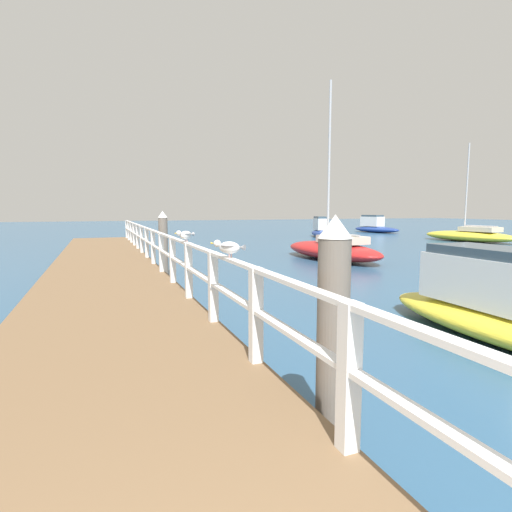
% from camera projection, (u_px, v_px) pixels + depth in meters
% --- Properties ---
extents(pier_deck, '(2.87, 24.79, 0.52)m').
position_uv_depth(pier_deck, '(105.00, 275.00, 11.40)').
color(pier_deck, brown).
rests_on(pier_deck, ground_plane).
extents(pier_railing, '(0.12, 23.31, 0.99)m').
position_uv_depth(pier_railing, '(153.00, 243.00, 11.79)').
color(pier_railing, white).
rests_on(pier_railing, pier_deck).
extents(dock_piling_near, '(0.29, 0.29, 2.05)m').
position_uv_depth(dock_piling_near, '(333.00, 333.00, 3.48)').
color(dock_piling_near, '#6B6056').
rests_on(dock_piling_near, ground_plane).
extents(dock_piling_far, '(0.29, 0.29, 2.05)m').
position_uv_depth(dock_piling_far, '(163.00, 244.00, 12.45)').
color(dock_piling_far, '#6B6056').
rests_on(dock_piling_far, ground_plane).
extents(seagull_foreground, '(0.35, 0.39, 0.21)m').
position_uv_depth(seagull_foreground, '(229.00, 247.00, 4.89)').
color(seagull_foreground, white).
rests_on(seagull_foreground, pier_railing).
extents(seagull_background, '(0.41, 0.31, 0.21)m').
position_uv_depth(seagull_background, '(185.00, 235.00, 7.31)').
color(seagull_background, white).
rests_on(seagull_background, pier_railing).
extents(boat_1, '(3.04, 6.56, 6.43)m').
position_uv_depth(boat_1, '(469.00, 235.00, 26.59)').
color(boat_1, gold).
rests_on(boat_1, ground_plane).
extents(boat_2, '(2.58, 5.90, 7.38)m').
position_uv_depth(boat_2, '(332.00, 249.00, 16.98)').
color(boat_2, red).
rests_on(boat_2, ground_plane).
extents(boat_3, '(2.44, 4.53, 1.59)m').
position_uv_depth(boat_3, '(322.00, 230.00, 30.81)').
color(boat_3, navy).
rests_on(boat_3, ground_plane).
extents(boat_4, '(1.82, 5.06, 1.48)m').
position_uv_depth(boat_4, '(503.00, 310.00, 6.50)').
color(boat_4, gold).
rests_on(boat_4, ground_plane).
extents(boat_5, '(2.60, 5.24, 1.61)m').
position_uv_depth(boat_5, '(375.00, 227.00, 37.36)').
color(boat_5, navy).
rests_on(boat_5, ground_plane).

